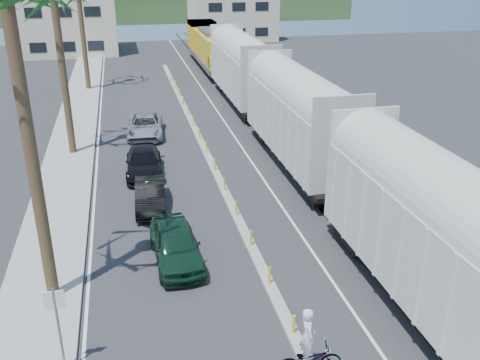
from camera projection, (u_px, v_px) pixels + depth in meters
name	position (u px, v px, depth m)	size (l,w,h in m)	color
sidewalk	(73.00, 139.00, 36.78)	(3.00, 90.00, 0.15)	gray
rails	(253.00, 116.00, 42.19)	(1.56, 100.00, 0.06)	black
median	(207.00, 154.00, 33.94)	(0.45, 60.00, 0.85)	gray
lane_markings	(166.00, 133.00, 38.08)	(9.42, 90.00, 0.01)	silver
freight_train	(272.00, 96.00, 36.35)	(3.00, 60.94, 5.85)	#B4B2A5
street_sign	(57.00, 318.00, 15.60)	(0.60, 0.08, 3.00)	slate
buildings	(105.00, 10.00, 77.48)	(38.00, 27.00, 10.00)	beige
car_lead	(176.00, 244.00, 21.92)	(2.09, 4.71, 1.57)	#103220
car_second	(150.00, 195.00, 26.68)	(1.66, 4.22, 1.37)	black
car_third	(144.00, 162.00, 30.83)	(2.24, 5.04, 1.44)	black
car_rear	(145.00, 126.00, 37.31)	(2.83, 5.35, 1.43)	#B2B5B8
cyclist	(309.00, 354.00, 15.96)	(0.95, 2.08, 2.37)	#9EA0A5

